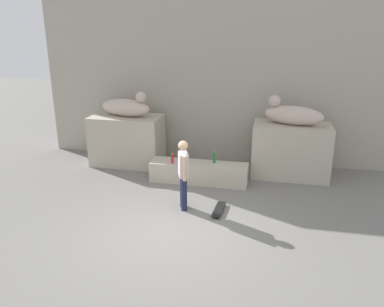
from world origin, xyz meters
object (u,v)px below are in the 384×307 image
bottle_green (214,158)px  skater (183,172)px  bottle_red (172,159)px  statue_reclining_right (292,114)px  statue_reclining_left (127,107)px  skateboard (219,209)px

bottle_green → skater: bearing=-104.8°
skater → bottle_red: skater is taller
statue_reclining_right → bottle_red: bearing=33.6°
bottle_red → bottle_green: bottle_green is taller
statue_reclining_right → bottle_red: (-3.11, -1.17, -1.12)m
statue_reclining_right → statue_reclining_left: bearing=13.2°
skateboard → bottle_red: bottle_red is taller
statue_reclining_left → bottle_red: 2.33m
statue_reclining_right → bottle_green: 2.46m
bottle_red → bottle_green: (1.11, 0.23, 0.03)m
statue_reclining_right → bottle_red: size_ratio=6.11×
statue_reclining_right → skateboard: (-1.61, -2.67, -1.72)m
bottle_red → statue_reclining_left: bearing=145.7°
skater → bottle_green: size_ratio=5.08×
statue_reclining_right → skater: 3.72m
statue_reclining_left → bottle_red: size_ratio=6.08×
skater → skateboard: 1.20m
skater → skateboard: (0.84, -0.01, -0.86)m
statue_reclining_right → skater: bearing=60.3°
statue_reclining_left → skater: bearing=-37.7°
bottle_green → statue_reclining_right: bearing=25.1°
statue_reclining_left → bottle_green: 3.14m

